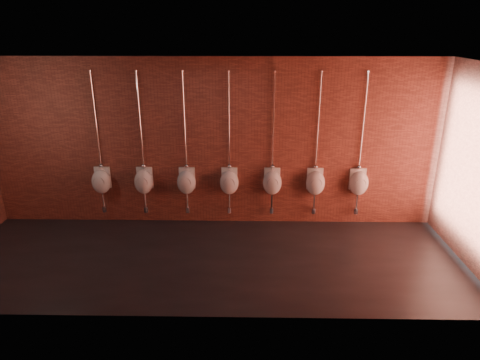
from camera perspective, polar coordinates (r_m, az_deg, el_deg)
The scene contains 9 objects.
ground at distance 7.35m, azimuth -4.17°, elevation -10.50°, with size 8.50×8.50×0.00m, color black.
room_shell at distance 6.56m, azimuth -4.61°, elevation 4.78°, with size 8.54×3.04×3.22m.
urinal_0 at distance 8.65m, azimuth -18.02°, elevation -0.08°, with size 0.37×0.32×2.71m.
urinal_1 at distance 8.42m, azimuth -12.71°, elevation -0.12°, with size 0.37×0.32×2.71m.
urinal_2 at distance 8.26m, azimuth -7.16°, elevation -0.16°, with size 0.37×0.32×2.71m.
urinal_3 at distance 8.19m, azimuth -1.44°, elevation -0.19°, with size 0.37×0.32×2.71m.
urinal_4 at distance 8.19m, azimuth 4.32°, elevation -0.23°, with size 0.37×0.32×2.71m.
urinal_5 at distance 8.28m, azimuth 10.02°, elevation -0.26°, with size 0.37×0.32×2.71m.
urinal_6 at distance 8.45m, azimuth 15.54°, elevation -0.29°, with size 0.37×0.32×2.71m.
Camera 1 is at (0.64, -6.29, 3.75)m, focal length 32.00 mm.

